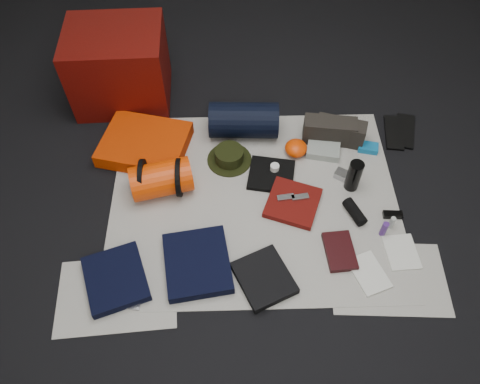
{
  "coord_description": "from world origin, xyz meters",
  "views": [
    {
      "loc": [
        -0.12,
        -1.51,
        2.16
      ],
      "look_at": [
        -0.08,
        -0.02,
        0.1
      ],
      "focal_mm": 35.0,
      "sensor_mm": 36.0,
      "label": 1
    }
  ],
  "objects_px": {
    "red_cabinet": "(119,66)",
    "navy_duffel": "(244,120)",
    "stuff_sack": "(161,179)",
    "water_bottle": "(354,176)",
    "paperback_book": "(340,251)",
    "compact_camera": "(344,176)",
    "sleeping_pad": "(145,144)"
  },
  "relations": [
    {
      "from": "red_cabinet",
      "to": "navy_duffel",
      "type": "distance_m",
      "value": 0.86
    },
    {
      "from": "stuff_sack",
      "to": "navy_duffel",
      "type": "xyz_separation_m",
      "value": [
        0.47,
        0.43,
        0.01
      ]
    },
    {
      "from": "navy_duffel",
      "to": "water_bottle",
      "type": "height_order",
      "value": "navy_duffel"
    },
    {
      "from": "navy_duffel",
      "to": "paperback_book",
      "type": "distance_m",
      "value": 0.99
    },
    {
      "from": "navy_duffel",
      "to": "compact_camera",
      "type": "height_order",
      "value": "navy_duffel"
    },
    {
      "from": "red_cabinet",
      "to": "sleeping_pad",
      "type": "xyz_separation_m",
      "value": [
        0.17,
        -0.49,
        -0.19
      ]
    },
    {
      "from": "red_cabinet",
      "to": "paperback_book",
      "type": "bearing_deg",
      "value": -46.54
    },
    {
      "from": "sleeping_pad",
      "to": "compact_camera",
      "type": "distance_m",
      "value": 1.19
    },
    {
      "from": "compact_camera",
      "to": "paperback_book",
      "type": "height_order",
      "value": "compact_camera"
    },
    {
      "from": "red_cabinet",
      "to": "navy_duffel",
      "type": "xyz_separation_m",
      "value": [
        0.77,
        -0.36,
        -0.13
      ]
    },
    {
      "from": "stuff_sack",
      "to": "paperback_book",
      "type": "distance_m",
      "value": 1.04
    },
    {
      "from": "compact_camera",
      "to": "sleeping_pad",
      "type": "bearing_deg",
      "value": -158.79
    },
    {
      "from": "red_cabinet",
      "to": "navy_duffel",
      "type": "relative_size",
      "value": 1.41
    },
    {
      "from": "water_bottle",
      "to": "paperback_book",
      "type": "distance_m",
      "value": 0.45
    },
    {
      "from": "navy_duffel",
      "to": "compact_camera",
      "type": "distance_m",
      "value": 0.69
    },
    {
      "from": "navy_duffel",
      "to": "water_bottle",
      "type": "relative_size",
      "value": 2.08
    },
    {
      "from": "red_cabinet",
      "to": "sleeping_pad",
      "type": "bearing_deg",
      "value": -72.18
    },
    {
      "from": "stuff_sack",
      "to": "navy_duffel",
      "type": "bearing_deg",
      "value": 42.49
    },
    {
      "from": "sleeping_pad",
      "to": "water_bottle",
      "type": "bearing_deg",
      "value": -14.68
    },
    {
      "from": "stuff_sack",
      "to": "navy_duffel",
      "type": "height_order",
      "value": "navy_duffel"
    },
    {
      "from": "sleeping_pad",
      "to": "water_bottle",
      "type": "height_order",
      "value": "water_bottle"
    },
    {
      "from": "sleeping_pad",
      "to": "compact_camera",
      "type": "height_order",
      "value": "sleeping_pad"
    },
    {
      "from": "stuff_sack",
      "to": "water_bottle",
      "type": "relative_size",
      "value": 1.67
    },
    {
      "from": "red_cabinet",
      "to": "paperback_book",
      "type": "distance_m",
      "value": 1.76
    },
    {
      "from": "red_cabinet",
      "to": "navy_duffel",
      "type": "height_order",
      "value": "red_cabinet"
    },
    {
      "from": "stuff_sack",
      "to": "navy_duffel",
      "type": "relative_size",
      "value": 0.8
    },
    {
      "from": "sleeping_pad",
      "to": "compact_camera",
      "type": "relative_size",
      "value": 4.75
    },
    {
      "from": "stuff_sack",
      "to": "paperback_book",
      "type": "xyz_separation_m",
      "value": [
        0.94,
        -0.43,
        -0.08
      ]
    },
    {
      "from": "paperback_book",
      "to": "navy_duffel",
      "type": "bearing_deg",
      "value": 114.15
    },
    {
      "from": "navy_duffel",
      "to": "paperback_book",
      "type": "relative_size",
      "value": 1.86
    },
    {
      "from": "red_cabinet",
      "to": "compact_camera",
      "type": "bearing_deg",
      "value": -30.75
    },
    {
      "from": "sleeping_pad",
      "to": "water_bottle",
      "type": "distance_m",
      "value": 1.24
    }
  ]
}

